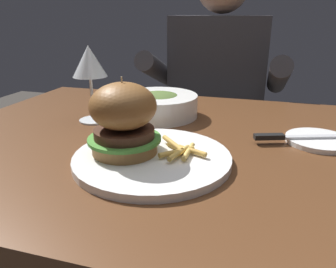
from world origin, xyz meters
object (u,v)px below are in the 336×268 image
at_px(table_knife, 295,137).
at_px(diner_person, 216,123).
at_px(soup_bowl, 159,105).
at_px(bread_plate, 319,140).
at_px(burger_sandwich, 124,118).
at_px(wine_glass, 89,64).
at_px(main_plate, 152,158).

distance_m(table_knife, diner_person, 0.69).
distance_m(table_knife, soup_bowl, 0.34).
relative_size(bread_plate, diner_person, 0.11).
height_order(burger_sandwich, soup_bowl, burger_sandwich).
height_order(table_knife, soup_bowl, soup_bowl).
bearing_deg(burger_sandwich, wine_glass, 131.57).
relative_size(table_knife, soup_bowl, 1.03).
height_order(main_plate, diner_person, diner_person).
distance_m(wine_glass, bread_plate, 0.53).
distance_m(bread_plate, table_knife, 0.05).
bearing_deg(soup_bowl, main_plate, -74.49).
bearing_deg(bread_plate, main_plate, -148.11).
relative_size(main_plate, wine_glass, 1.54).
xyz_separation_m(burger_sandwich, table_knife, (0.30, 0.17, -0.06)).
bearing_deg(burger_sandwich, table_knife, 29.39).
xyz_separation_m(wine_glass, diner_person, (0.22, 0.60, -0.31)).
height_order(wine_glass, bread_plate, wine_glass).
relative_size(table_knife, diner_person, 0.17).
bearing_deg(diner_person, main_plate, -90.19).
xyz_separation_m(bread_plate, table_knife, (-0.05, -0.02, 0.01)).
relative_size(burger_sandwich, bread_plate, 1.03).
bearing_deg(table_knife, main_plate, -146.07).
bearing_deg(soup_bowl, wine_glass, -149.08).
height_order(wine_glass, soup_bowl, wine_glass).
xyz_separation_m(bread_plate, diner_person, (-0.29, 0.60, -0.18)).
xyz_separation_m(burger_sandwich, wine_glass, (-0.16, 0.18, 0.06)).
distance_m(main_plate, bread_plate, 0.35).
bearing_deg(main_plate, wine_glass, 139.56).
distance_m(bread_plate, diner_person, 0.69).
relative_size(burger_sandwich, diner_person, 0.11).
distance_m(wine_glass, diner_person, 0.71).
bearing_deg(burger_sandwich, main_plate, 1.74).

